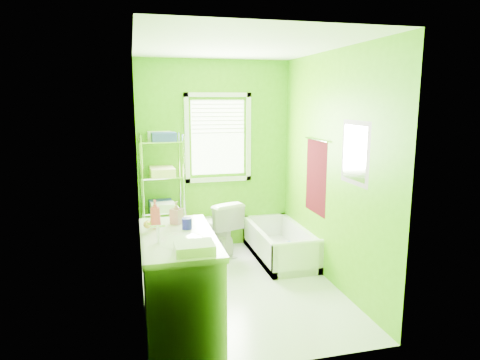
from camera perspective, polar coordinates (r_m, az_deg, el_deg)
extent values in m
plane|color=silver|center=(4.93, -0.01, -14.12)|extent=(2.90, 2.90, 0.00)
cube|color=#4DA307|center=(5.94, -3.43, 3.25)|extent=(2.10, 0.04, 2.60)
cube|color=#4DA307|center=(3.18, 6.36, -3.40)|extent=(2.10, 0.04, 2.60)
cube|color=#4DA307|center=(4.41, -13.37, 0.34)|extent=(0.04, 2.90, 2.60)
cube|color=#4DA307|center=(4.90, 11.98, 1.42)|extent=(0.04, 2.90, 2.60)
cube|color=white|center=(4.51, -0.02, 17.45)|extent=(2.10, 2.90, 0.04)
cube|color=white|center=(5.91, -2.96, 5.66)|extent=(0.74, 0.01, 1.01)
cube|color=white|center=(5.97, -2.87, 0.09)|extent=(0.92, 0.05, 0.06)
cube|color=white|center=(5.87, -2.97, 11.28)|extent=(0.92, 0.05, 0.06)
cube|color=white|center=(5.83, -7.09, 5.51)|extent=(0.06, 0.05, 1.22)
cube|color=white|center=(5.99, 1.14, 5.73)|extent=(0.06, 0.05, 1.22)
cube|color=white|center=(5.87, -2.94, 8.45)|extent=(0.72, 0.02, 0.50)
cube|color=white|center=(3.51, -12.68, -7.35)|extent=(0.02, 0.80, 2.00)
sphere|color=gold|center=(3.83, -12.26, -5.82)|extent=(0.07, 0.07, 0.07)
cube|color=#47080D|center=(5.23, 10.10, 0.41)|extent=(0.02, 0.58, 0.90)
cylinder|color=silver|center=(5.16, 10.11, 5.32)|extent=(0.02, 0.62, 0.02)
cube|color=#CC5972|center=(4.38, 15.12, 3.50)|extent=(0.02, 0.54, 0.64)
cube|color=white|center=(4.37, 15.02, 3.50)|extent=(0.01, 0.44, 0.54)
cube|color=white|center=(5.79, 5.24, -9.80)|extent=(0.64, 1.36, 0.09)
cube|color=white|center=(5.65, 2.50, -8.57)|extent=(0.06, 1.36, 0.41)
cube|color=white|center=(5.83, 7.95, -8.05)|extent=(0.06, 1.36, 0.41)
cube|color=white|center=(5.17, 7.69, -10.56)|extent=(0.64, 0.06, 0.41)
cube|color=white|center=(6.32, 3.31, -6.47)|extent=(0.64, 0.06, 0.41)
cylinder|color=white|center=(5.10, 7.75, -8.42)|extent=(0.64, 0.06, 0.06)
cylinder|color=blue|center=(5.39, 6.79, -10.62)|extent=(0.30, 0.30, 0.05)
cylinder|color=yellow|center=(5.37, 6.81, -10.14)|extent=(0.28, 0.28, 0.04)
cube|color=blue|center=(5.43, 5.96, -9.33)|extent=(0.21, 0.12, 0.20)
imported|color=white|center=(5.81, -3.03, -6.23)|extent=(0.64, 0.84, 0.76)
cube|color=white|center=(3.92, -8.08, -14.09)|extent=(0.60, 1.20, 0.87)
cube|color=silver|center=(3.75, -8.26, -7.67)|extent=(0.63, 1.23, 0.05)
ellipsoid|color=white|center=(3.60, -7.67, -8.54)|extent=(0.41, 0.54, 0.15)
cylinder|color=silver|center=(3.55, -10.85, -7.19)|extent=(0.03, 0.03, 0.16)
cylinder|color=silver|center=(3.53, -10.89, -6.11)|extent=(0.12, 0.02, 0.02)
imported|color=#E94456|center=(3.95, -11.24, -4.45)|extent=(0.11, 0.11, 0.26)
imported|color=#BF7C8B|center=(4.05, -8.47, -4.33)|extent=(0.14, 0.14, 0.21)
cylinder|color=#1B19A4|center=(3.89, -7.09, -5.79)|extent=(0.09, 0.09, 0.10)
cube|color=silver|center=(3.31, -6.10, -8.99)|extent=(0.30, 0.23, 0.07)
cylinder|color=silver|center=(5.57, -12.74, -2.55)|extent=(0.02, 0.02, 1.64)
cylinder|color=silver|center=(5.88, -12.97, -1.86)|extent=(0.02, 0.02, 1.64)
cylinder|color=silver|center=(5.62, -7.42, -2.24)|extent=(0.02, 0.02, 1.64)
cylinder|color=silver|center=(5.93, -7.93, -1.57)|extent=(0.02, 0.02, 1.64)
cube|color=silver|center=(5.92, -10.04, -8.34)|extent=(0.56, 0.36, 0.02)
cube|color=silver|center=(5.79, -10.19, -4.02)|extent=(0.56, 0.36, 0.02)
cube|color=silver|center=(5.69, -10.34, 0.46)|extent=(0.56, 0.36, 0.02)
cube|color=silver|center=(5.63, -10.50, 5.08)|extent=(0.56, 0.36, 0.02)
cube|color=#3147B1|center=(5.53, -10.12, 5.67)|extent=(0.32, 0.22, 0.11)
cube|color=silver|center=(5.74, -10.71, 5.84)|extent=(0.32, 0.22, 0.11)
cube|color=#FDE39A|center=(5.58, -10.24, 0.94)|extent=(0.32, 0.22, 0.11)
cube|color=#FDE39A|center=(5.80, -10.46, 1.31)|extent=(0.32, 0.22, 0.11)
cube|color=silver|center=(5.69, -10.23, -3.60)|extent=(0.32, 0.22, 0.11)
cube|color=#3147B1|center=(5.90, -10.59, -3.11)|extent=(0.32, 0.22, 0.11)
cube|color=pink|center=(5.90, -7.47, -6.30)|extent=(0.04, 0.29, 0.51)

